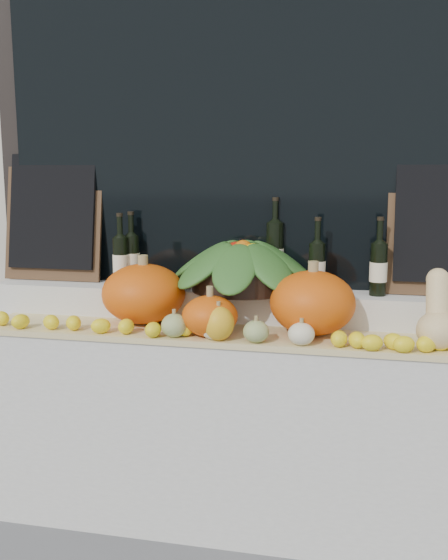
# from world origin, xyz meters

# --- Properties ---
(storefront_facade) EXTENTS (7.00, 0.94, 4.50)m
(storefront_facade) POSITION_xyz_m (0.00, 2.25, 2.25)
(storefront_facade) COLOR beige
(storefront_facade) RESTS_ON ground
(display_sill) EXTENTS (2.30, 0.55, 0.88)m
(display_sill) POSITION_xyz_m (0.00, 1.52, 0.44)
(display_sill) COLOR silver
(display_sill) RESTS_ON ground
(rear_tier) EXTENTS (2.30, 0.25, 0.16)m
(rear_tier) POSITION_xyz_m (0.00, 1.68, 0.96)
(rear_tier) COLOR silver
(rear_tier) RESTS_ON display_sill
(straw_bedding) EXTENTS (2.10, 0.32, 0.02)m
(straw_bedding) POSITION_xyz_m (0.00, 1.40, 0.89)
(straw_bedding) COLOR tan
(straw_bedding) RESTS_ON display_sill
(pumpkin_left) EXTENTS (0.38, 0.38, 0.26)m
(pumpkin_left) POSITION_xyz_m (-0.37, 1.49, 1.04)
(pumpkin_left) COLOR #E55A0C
(pumpkin_left) RESTS_ON straw_bedding
(pumpkin_right) EXTENTS (0.38, 0.38, 0.27)m
(pumpkin_right) POSITION_xyz_m (0.37, 1.45, 1.04)
(pumpkin_right) COLOR #E55A0C
(pumpkin_right) RESTS_ON straw_bedding
(pumpkin_center) EXTENTS (0.27, 0.27, 0.17)m
(pumpkin_center) POSITION_xyz_m (-0.04, 1.34, 0.99)
(pumpkin_center) COLOR #E55A0C
(pumpkin_center) RESTS_ON straw_bedding
(butternut_squash) EXTENTS (0.16, 0.22, 0.30)m
(butternut_squash) POSITION_xyz_m (0.86, 1.36, 1.02)
(butternut_squash) COLOR #EAC78A
(butternut_squash) RESTS_ON straw_bedding
(decorative_gourds) EXTENTS (0.62, 0.13, 0.16)m
(decorative_gourds) POSITION_xyz_m (0.05, 1.28, 0.96)
(decorative_gourds) COLOR #407021
(decorative_gourds) RESTS_ON straw_bedding
(lemon_heap) EXTENTS (2.20, 0.16, 0.06)m
(lemon_heap) POSITION_xyz_m (0.00, 1.29, 0.94)
(lemon_heap) COLOR yellow
(lemon_heap) RESTS_ON straw_bedding
(produce_bowl) EXTENTS (0.71, 0.71, 0.24)m
(produce_bowl) POSITION_xyz_m (0.04, 1.66, 1.15)
(produce_bowl) COLOR black
(produce_bowl) RESTS_ON rear_tier
(wine_bottle_far_left) EXTENTS (0.08, 0.08, 0.34)m
(wine_bottle_far_left) POSITION_xyz_m (-0.54, 1.66, 1.16)
(wine_bottle_far_left) COLOR black
(wine_bottle_far_left) RESTS_ON rear_tier
(wine_bottle_near_left) EXTENTS (0.08, 0.08, 0.34)m
(wine_bottle_near_left) POSITION_xyz_m (-0.50, 1.70, 1.16)
(wine_bottle_near_left) COLOR black
(wine_bottle_near_left) RESTS_ON rear_tier
(wine_bottle_tall) EXTENTS (0.08, 0.08, 0.42)m
(wine_bottle_tall) POSITION_xyz_m (0.17, 1.75, 1.19)
(wine_bottle_tall) COLOR black
(wine_bottle_tall) RESTS_ON rear_tier
(wine_bottle_near_right) EXTENTS (0.08, 0.08, 0.34)m
(wine_bottle_near_right) POSITION_xyz_m (0.37, 1.66, 1.16)
(wine_bottle_near_right) COLOR black
(wine_bottle_near_right) RESTS_ON rear_tier
(wine_bottle_far_right) EXTENTS (0.08, 0.08, 0.34)m
(wine_bottle_far_right) POSITION_xyz_m (0.64, 1.66, 1.16)
(wine_bottle_far_right) COLOR black
(wine_bottle_far_right) RESTS_ON rear_tier
(chalkboard_left) EXTENTS (0.50, 0.13, 0.61)m
(chalkboard_left) POSITION_xyz_m (-0.92, 1.74, 1.36)
(chalkboard_left) COLOR #4C331E
(chalkboard_left) RESTS_ON rear_tier
(chalkboard_right) EXTENTS (0.50, 0.13, 0.61)m
(chalkboard_right) POSITION_xyz_m (0.92, 1.74, 1.36)
(chalkboard_right) COLOR #4C331E
(chalkboard_right) RESTS_ON rear_tier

